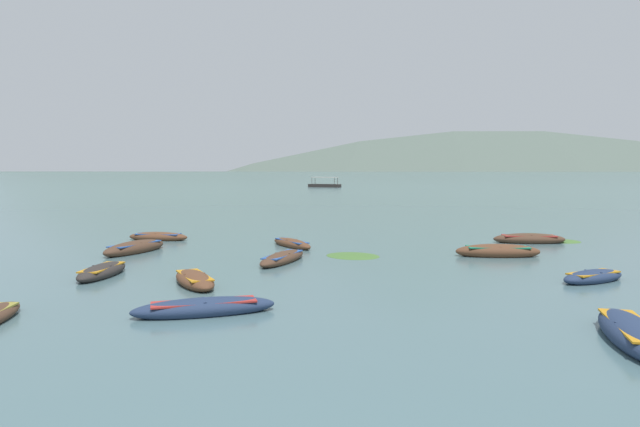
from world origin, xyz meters
The scene contains 18 objects.
ground_plane centered at (0.00, 1500.00, 0.00)m, with size 6000.00×6000.00×0.00m, color slate.
mountain_1 centered at (-521.32, 1853.10, 248.40)m, with size 1783.47×1783.47×496.81m, color #56665B.
mountain_2 centered at (138.22, 1847.46, 247.39)m, with size 1929.25×1929.25×494.78m, color #56665B.
rowboat_0 centered at (6.72, 9.56, 0.22)m, with size 1.74×4.36×0.70m.
rowboat_1 centered at (8.63, 17.18, 0.17)m, with size 3.13×2.60×0.55m.
rowboat_2 centered at (-3.74, 20.33, 0.18)m, with size 2.09×4.31×0.58m.
rowboat_3 centered at (-6.11, 15.06, 0.18)m, with size 2.80×3.50×0.58m.
rowboat_5 centered at (-4.09, 25.38, 0.17)m, with size 3.02×3.58×0.54m.
rowboat_6 centered at (9.24, 28.34, 0.21)m, with size 4.09×1.48×0.68m.
rowboat_7 centered at (6.37, 23.08, 0.23)m, with size 4.15×1.59×0.75m.
rowboat_8 centered at (-4.49, 11.07, 0.19)m, with size 4.26×2.58×0.60m.
rowboat_9 centered at (-11.70, 22.48, 0.23)m, with size 2.38×4.45×0.74m.
rowboat_10 centered at (-12.44, 27.36, 0.19)m, with size 3.68×1.32×0.61m.
rowboat_11 centered at (-10.29, 16.32, 0.19)m, with size 1.16×3.46×0.59m.
ferry_0 centered at (-11.55, 125.14, 0.45)m, with size 7.86×4.57×2.54m.
weed_patch_0 centered at (11.38, 29.16, 0.00)m, with size 1.94×1.96×0.14m, color #477033.
weed_patch_1 centered at (10.30, 31.96, 0.00)m, with size 2.76×2.08×0.14m, color #38662D.
weed_patch_2 centered at (-0.64, 22.41, 0.00)m, with size 2.67×2.30×0.14m, color #477033.
Camera 1 is at (0.48, -4.46, 4.22)m, focal length 31.29 mm.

